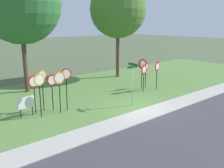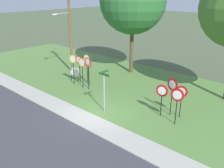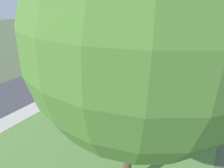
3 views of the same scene
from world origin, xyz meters
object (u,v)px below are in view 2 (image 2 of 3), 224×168
object	(u,v)px
stop_sign_far_left	(79,63)
notice_board	(74,72)
yield_sign_near_right	(172,88)
stop_sign_center_tall	(87,63)
street_name_post	(104,88)
stop_sign_near_left	(88,67)
stop_sign_far_right	(82,66)
stop_sign_near_right	(88,66)
stop_sign_far_center	(73,63)
utility_pole	(69,29)
yield_sign_far_right	(177,98)
oak_tree_left	(133,1)
yield_sign_near_left	(162,93)
yield_sign_far_left	(181,94)

from	to	relation	value
stop_sign_far_left	notice_board	xyz separation A→B (m)	(-0.61, -0.10, -0.94)
stop_sign_far_left	yield_sign_near_right	distance (m)	9.36
stop_sign_center_tall	street_name_post	size ratio (longest dim) A/B	0.90
stop_sign_near_left	stop_sign_far_right	bearing A→B (deg)	-88.98
stop_sign_near_left	notice_board	distance (m)	2.00
stop_sign_near_left	stop_sign_near_right	size ratio (longest dim) A/B	0.85
stop_sign_near_left	street_name_post	bearing A→B (deg)	-37.14
stop_sign_far_center	stop_sign_far_right	size ratio (longest dim) A/B	1.01
street_name_post	utility_pole	size ratio (longest dim) A/B	0.36
yield_sign_far_right	stop_sign_far_right	bearing A→B (deg)	167.07
stop_sign_near_right	oak_tree_left	world-z (taller)	oak_tree_left
yield_sign_near_right	oak_tree_left	distance (m)	10.77
stop_sign_far_right	utility_pole	world-z (taller)	utility_pole
stop_sign_near_right	street_name_post	size ratio (longest dim) A/B	0.94
yield_sign_near_right	stop_sign_far_right	bearing A→B (deg)	-164.60
yield_sign_near_left	utility_pole	xyz separation A→B (m)	(-11.73, 2.02, 2.75)
stop_sign_far_right	stop_sign_center_tall	bearing A→B (deg)	118.30
yield_sign_far_right	notice_board	bearing A→B (deg)	163.66
stop_sign_far_right	street_name_post	bearing A→B (deg)	-24.53
stop_sign_near_left	yield_sign_far_right	distance (m)	9.09
yield_sign_near_left	yield_sign_near_right	xyz separation A→B (m)	(0.39, 0.58, 0.31)
stop_sign_center_tall	stop_sign_far_left	bearing A→B (deg)	-164.60
utility_pole	oak_tree_left	world-z (taller)	oak_tree_left
yield_sign_near_right	street_name_post	distance (m)	4.46
stop_sign_near_right	oak_tree_left	distance (m)	7.84
yield_sign_far_left	yield_sign_near_left	bearing A→B (deg)	-152.03
yield_sign_near_right	notice_board	xyz separation A→B (m)	(-9.97, 0.07, -1.13)
oak_tree_left	yield_sign_far_left	bearing A→B (deg)	-33.16
stop_sign_center_tall	utility_pole	distance (m)	4.39
street_name_post	oak_tree_left	distance (m)	10.48
stop_sign_far_center	yield_sign_far_right	world-z (taller)	stop_sign_far_center
yield_sign_near_right	utility_pole	xyz separation A→B (m)	(-12.12, 1.44, 2.44)
stop_sign_center_tall	yield_sign_far_right	size ratio (longest dim) A/B	1.09
stop_sign_near_left	stop_sign_far_right	size ratio (longest dim) A/B	0.88
oak_tree_left	notice_board	bearing A→B (deg)	-111.90
stop_sign_far_center	stop_sign_far_right	xyz separation A→B (m)	(1.25, -0.07, -0.01)
stop_sign_far_center	yield_sign_near_left	distance (m)	8.93
stop_sign_center_tall	street_name_post	distance (m)	5.84
stop_sign_far_right	notice_board	xyz separation A→B (m)	(-1.90, 0.70, -1.10)
utility_pole	oak_tree_left	distance (m)	6.55
stop_sign_far_right	oak_tree_left	distance (m)	8.00
yield_sign_far_left	street_name_post	distance (m)	5.06
stop_sign_far_center	yield_sign_far_left	world-z (taller)	stop_sign_far_center
street_name_post	stop_sign_far_right	bearing A→B (deg)	157.30
stop_sign_far_center	yield_sign_far_left	xyz separation A→B (m)	(9.95, 0.69, -0.29)
stop_sign_center_tall	street_name_post	bearing A→B (deg)	-38.18
utility_pole	notice_board	size ratio (longest dim) A/B	6.50
street_name_post	yield_sign_near_right	bearing A→B (deg)	35.53
yield_sign_near_right	oak_tree_left	xyz separation A→B (m)	(-7.74, 5.60, 4.98)
yield_sign_near_right	stop_sign_far_left	bearing A→B (deg)	-170.12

